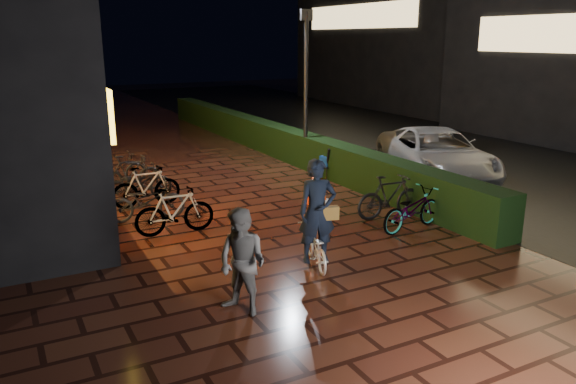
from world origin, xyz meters
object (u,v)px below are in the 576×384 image
bystander_person (242,262)px  traffic_barrier (318,197)px  cart_assembly (328,162)px  van (436,154)px  cyclist (316,228)px

bystander_person → traffic_barrier: 5.23m
bystander_person → cart_assembly: 8.28m
van → bystander_person: bearing=-127.1°
van → traffic_barrier: van is taller
cyclist → traffic_barrier: 3.35m
cyclist → cart_assembly: cyclist is taller
bystander_person → van: size_ratio=0.32×
bystander_person → van: bearing=91.5°
cart_assembly → traffic_barrier: bearing=-125.6°
bystander_person → cyclist: size_ratio=0.82×
van → traffic_barrier: (-4.50, -1.08, -0.38)m
traffic_barrier → cart_assembly: size_ratio=1.68×
traffic_barrier → cart_assembly: cart_assembly is taller
bystander_person → cart_assembly: size_ratio=1.69×
van → traffic_barrier: size_ratio=3.18×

